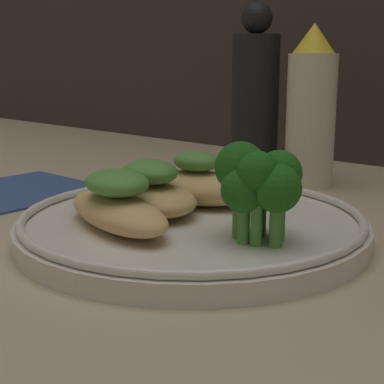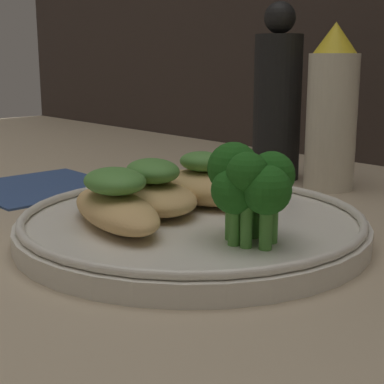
% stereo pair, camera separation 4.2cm
% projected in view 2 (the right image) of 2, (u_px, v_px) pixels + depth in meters
% --- Properties ---
extents(ground_plane, '(1.80, 1.80, 0.01)m').
position_uv_depth(ground_plane, '(192.00, 244.00, 0.43)').
color(ground_plane, tan).
extents(plate, '(0.25, 0.25, 0.02)m').
position_uv_depth(plate, '(192.00, 224.00, 0.42)').
color(plate, silver).
rests_on(plate, ground_plane).
extents(grilled_meat_front, '(0.12, 0.07, 0.04)m').
position_uv_depth(grilled_meat_front, '(116.00, 203.00, 0.40)').
color(grilled_meat_front, tan).
rests_on(grilled_meat_front, plate).
extents(grilled_meat_middle, '(0.10, 0.08, 0.04)m').
position_uv_depth(grilled_meat_middle, '(153.00, 192.00, 0.44)').
color(grilled_meat_middle, tan).
rests_on(grilled_meat_middle, plate).
extents(grilled_meat_back, '(0.11, 0.08, 0.04)m').
position_uv_depth(grilled_meat_back, '(202.00, 185.00, 0.46)').
color(grilled_meat_back, tan).
rests_on(grilled_meat_back, plate).
extents(broccoli_bunch, '(0.06, 0.06, 0.06)m').
position_uv_depth(broccoli_bunch, '(251.00, 182.00, 0.36)').
color(broccoli_bunch, '#4C8E38').
rests_on(broccoli_bunch, plate).
extents(sauce_bottle, '(0.05, 0.05, 0.16)m').
position_uv_depth(sauce_bottle, '(332.00, 111.00, 0.57)').
color(sauce_bottle, beige).
rests_on(sauce_bottle, ground_plane).
extents(pepper_grinder, '(0.05, 0.05, 0.18)m').
position_uv_depth(pepper_grinder, '(277.00, 101.00, 0.62)').
color(pepper_grinder, black).
rests_on(pepper_grinder, ground_plane).
extents(napkin, '(0.13, 0.13, 0.00)m').
position_uv_depth(napkin, '(39.00, 186.00, 0.59)').
color(napkin, '#334C7F').
rests_on(napkin, ground_plane).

